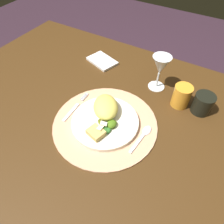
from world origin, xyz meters
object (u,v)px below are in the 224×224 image
object	(u,v)px
napkin	(102,61)
wine_glass	(160,66)
dark_tumbler	(203,104)
fork	(75,108)
spoon	(144,134)
dining_table	(99,129)
dinner_plate	(105,122)
amber_tumbler	(181,96)

from	to	relation	value
napkin	wine_glass	distance (m)	0.32
napkin	dark_tumbler	distance (m)	0.51
fork	spoon	xyz separation A→B (m)	(0.29, 0.02, 0.00)
fork	spoon	world-z (taller)	spoon
napkin	dark_tumbler	size ratio (longest dim) A/B	1.78
dining_table	spoon	xyz separation A→B (m)	(0.20, -0.00, 0.11)
fork	spoon	distance (m)	0.29
wine_glass	dark_tumbler	distance (m)	0.22
dinner_plate	wine_glass	distance (m)	0.32
dining_table	spoon	bearing A→B (deg)	-0.63
spoon	amber_tumbler	size ratio (longest dim) A/B	1.50
wine_glass	fork	bearing A→B (deg)	-127.89
dinner_plate	dark_tumbler	bearing A→B (deg)	41.14
fork	dark_tumbler	size ratio (longest dim) A/B	2.12
dining_table	wine_glass	bearing A→B (deg)	62.66
napkin	wine_glass	bearing A→B (deg)	-6.64
dinner_plate	fork	xyz separation A→B (m)	(-0.14, 0.00, -0.01)
fork	amber_tumbler	bearing A→B (deg)	34.56
dining_table	wine_glass	distance (m)	0.36
amber_tumbler	fork	bearing A→B (deg)	-145.44
napkin	dark_tumbler	xyz separation A→B (m)	(0.50, -0.08, 0.03)
spoon	wine_glass	size ratio (longest dim) A/B	0.89
dinner_plate	fork	bearing A→B (deg)	178.91
spoon	dark_tumbler	bearing A→B (deg)	57.85
dark_tumbler	spoon	bearing A→B (deg)	-122.15
dining_table	dark_tumbler	bearing A→B (deg)	33.00
wine_glass	dark_tumbler	bearing A→B (deg)	-12.31
fork	napkin	xyz separation A→B (m)	(-0.08, 0.32, -0.00)
fork	napkin	distance (m)	0.33
dinner_plate	fork	distance (m)	0.14
dark_tumbler	dinner_plate	bearing A→B (deg)	-138.86
dark_tumbler	fork	bearing A→B (deg)	-150.09
napkin	amber_tumbler	distance (m)	0.43
wine_glass	dark_tumbler	size ratio (longest dim) A/B	1.92
dining_table	dinner_plate	xyz separation A→B (m)	(0.05, -0.03, 0.12)
dinner_plate	napkin	distance (m)	0.39
spoon	amber_tumbler	bearing A→B (deg)	75.01
dining_table	wine_glass	xyz separation A→B (m)	(0.14, 0.26, 0.21)
napkin	dark_tumbler	world-z (taller)	dark_tumbler
wine_glass	amber_tumbler	size ratio (longest dim) A/B	1.67
dark_tumbler	napkin	bearing A→B (deg)	171.08
spoon	dark_tumbler	world-z (taller)	dark_tumbler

